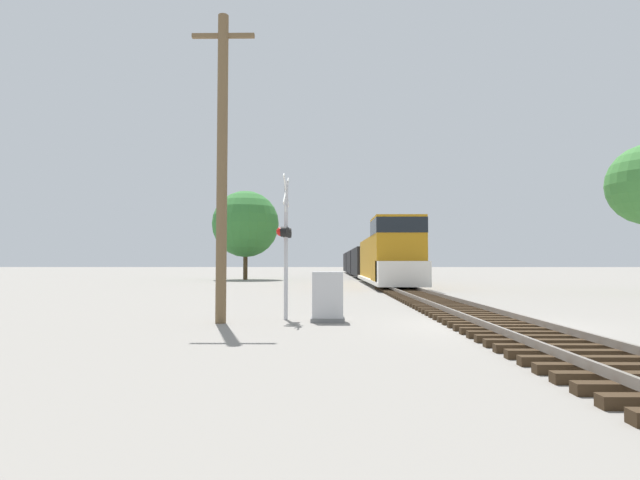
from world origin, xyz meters
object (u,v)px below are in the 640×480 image
at_px(freight_train, 365,262).
at_px(relay_cabinet, 328,297).
at_px(utility_pole, 222,163).
at_px(tree_mid_background, 246,224).
at_px(crossing_signal_near, 285,236).

relative_size(freight_train, relay_cabinet, 43.90).
relative_size(freight_train, utility_pole, 7.13).
relative_size(relay_cabinet, tree_mid_background, 0.16).
xyz_separation_m(utility_pole, tree_mid_background, (-5.30, 36.59, 1.13)).
height_order(utility_pole, tree_mid_background, tree_mid_background).
height_order(freight_train, relay_cabinet, freight_train).
bearing_deg(tree_mid_background, crossing_signal_near, -78.86).
distance_m(utility_pole, tree_mid_background, 36.99).
xyz_separation_m(freight_train, relay_cabinet, (-4.43, -43.50, -1.15)).
height_order(freight_train, utility_pole, utility_pole).
xyz_separation_m(crossing_signal_near, tree_mid_background, (-7.03, 35.72, 3.18)).
bearing_deg(relay_cabinet, tree_mid_background, 102.92).
bearing_deg(tree_mid_background, freight_train, 29.86).
relative_size(freight_train, crossing_signal_near, 14.55).
bearing_deg(utility_pole, freight_train, 80.40).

